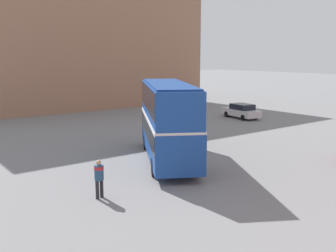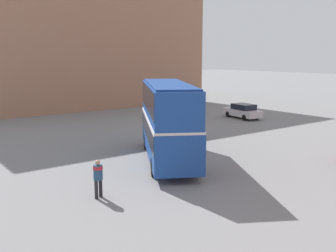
# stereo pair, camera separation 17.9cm
# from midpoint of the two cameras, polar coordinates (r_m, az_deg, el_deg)

# --- Properties ---
(ground_plane) EXTENTS (240.00, 240.00, 0.00)m
(ground_plane) POSITION_cam_midpoint_polar(r_m,az_deg,el_deg) (24.76, 2.04, -4.77)
(ground_plane) COLOR slate
(building_row_left) EXTENTS (10.58, 32.09, 17.26)m
(building_row_left) POSITION_cam_midpoint_polar(r_m,az_deg,el_deg) (51.67, -12.95, 12.39)
(building_row_left) COLOR #9E7056
(building_row_left) RESTS_ON ground_plane
(double_decker_bus) EXTENTS (10.04, 7.27, 4.76)m
(double_decker_bus) POSITION_cam_midpoint_polar(r_m,az_deg,el_deg) (23.91, -0.21, 1.35)
(double_decker_bus) COLOR #194293
(double_decker_bus) RESTS_ON ground_plane
(pedestrian_foreground) EXTENTS (0.55, 0.55, 1.78)m
(pedestrian_foreground) POSITION_cam_midpoint_polar(r_m,az_deg,el_deg) (18.06, -10.26, -7.00)
(pedestrian_foreground) COLOR #232328
(pedestrian_foreground) RESTS_ON ground_plane
(parked_car_kerb_far) EXTENTS (4.60, 2.38, 1.50)m
(parked_car_kerb_far) POSITION_cam_midpoint_polar(r_m,az_deg,el_deg) (41.39, 10.48, 2.15)
(parked_car_kerb_far) COLOR silver
(parked_car_kerb_far) RESTS_ON ground_plane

